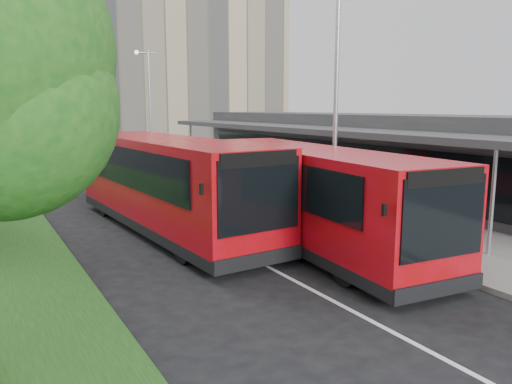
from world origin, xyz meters
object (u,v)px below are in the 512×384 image
at_px(litter_bin, 250,180).
at_px(car_far, 24,144).
at_px(lamp_post_far, 149,102).
at_px(bollard, 187,165).
at_px(bus_second, 168,184).
at_px(bus_main, 311,197).
at_px(car_near, 77,147).
at_px(lamp_post_near, 334,96).

relative_size(litter_bin, car_far, 0.24).
distance_m(lamp_post_far, bollard, 5.52).
xyz_separation_m(litter_bin, bollard, (-0.56, 7.29, 0.13)).
bearing_deg(car_far, bus_second, -79.55).
xyz_separation_m(lamp_post_far, bus_second, (-5.01, -17.19, -3.04)).
height_order(lamp_post_far, bus_main, lamp_post_far).
xyz_separation_m(bus_main, car_near, (-0.32, 36.12, -0.93)).
bearing_deg(bollard, bus_second, -114.76).
bearing_deg(bus_main, bollard, 84.97).
xyz_separation_m(bollard, car_far, (-7.16, 26.48, -0.13)).
height_order(lamp_post_near, bollard, lamp_post_near).
bearing_deg(car_near, bollard, -57.95).
xyz_separation_m(bus_second, car_far, (-0.85, 40.15, -1.15)).
bearing_deg(litter_bin, lamp_post_near, -101.40).
bearing_deg(bus_main, car_far, 100.15).
bearing_deg(lamp_post_near, bollard, 85.51).
bearing_deg(bollard, lamp_post_near, -94.49).
xyz_separation_m(lamp_post_near, litter_bin, (1.86, 9.21, -4.18)).
height_order(bus_main, litter_bin, bus_main).
distance_m(lamp_post_far, litter_bin, 11.72).
relative_size(lamp_post_far, litter_bin, 10.43).
relative_size(lamp_post_far, bus_main, 0.72).
bearing_deg(bus_second, litter_bin, 39.63).
bearing_deg(car_near, bus_main, -68.06).
xyz_separation_m(lamp_post_near, lamp_post_far, (0.00, 20.00, 0.00)).
xyz_separation_m(lamp_post_far, litter_bin, (1.86, -10.79, -4.18)).
distance_m(litter_bin, car_far, 34.63).
bearing_deg(litter_bin, bus_main, -109.36).
bearing_deg(litter_bin, bollard, 94.41).
distance_m(bus_main, car_far, 44.43).
xyz_separation_m(lamp_post_far, bollard, (1.29, -3.51, -4.06)).
bearing_deg(lamp_post_near, litter_bin, 78.60).
relative_size(car_near, car_far, 1.19).
distance_m(bus_second, car_near, 32.18).
xyz_separation_m(bus_second, car_near, (2.87, 32.04, -1.03)).
xyz_separation_m(lamp_post_far, car_near, (-2.15, 14.85, -4.07)).
bearing_deg(car_near, lamp_post_far, -60.34).
bearing_deg(car_far, bollard, -65.63).
height_order(bus_main, bus_second, bus_second).
relative_size(bus_main, bollard, 10.90).
height_order(bus_second, bollard, bus_second).
xyz_separation_m(bus_main, car_far, (-4.04, 44.23, -1.05)).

